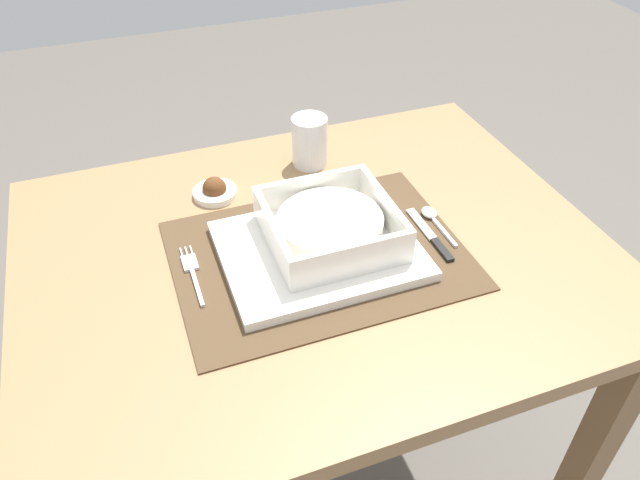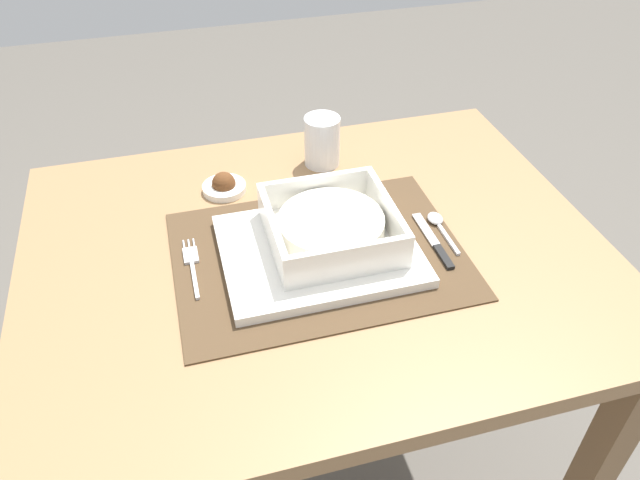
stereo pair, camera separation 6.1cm
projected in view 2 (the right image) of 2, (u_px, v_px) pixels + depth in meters
The scene contains 9 objects.
dining_table at pixel (316, 299), 1.02m from camera, with size 0.90×0.71×0.74m.
placemat at pixel (320, 254), 0.93m from camera, with size 0.44×0.32×0.00m, color #4C3823.
serving_plate at pixel (318, 250), 0.92m from camera, with size 0.29×0.23×0.02m, color white.
porridge_bowl at pixel (331, 227), 0.92m from camera, with size 0.19×0.19×0.06m.
fork at pixel (192, 263), 0.91m from camera, with size 0.02×0.13×0.00m.
spoon at pixel (438, 222), 0.98m from camera, with size 0.02×0.11×0.01m.
butter_knife at pixel (435, 244), 0.94m from camera, with size 0.01×0.14×0.01m.
drinking_glass at pixel (322, 144), 1.11m from camera, with size 0.07×0.07×0.09m.
condiment_saucer at pixel (224, 186), 1.06m from camera, with size 0.08×0.08×0.04m.
Camera 2 is at (-0.18, -0.70, 1.35)m, focal length 34.08 mm.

